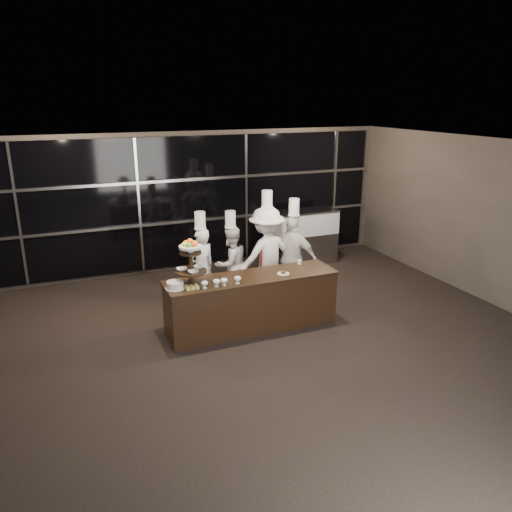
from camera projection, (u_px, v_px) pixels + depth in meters
name	position (u px, v px, depth m)	size (l,w,h in m)	color
room	(299.00, 273.00, 6.50)	(10.00, 10.00, 10.00)	black
window_wall	(194.00, 202.00, 10.84)	(8.60, 0.10, 2.80)	black
buffet_counter	(252.00, 302.00, 8.20)	(2.84, 0.74, 0.92)	black
display_stand	(191.00, 259.00, 7.56)	(0.48, 0.48, 0.74)	black
compotes	(221.00, 281.00, 7.62)	(0.65, 0.11, 0.12)	silver
layer_cake	(175.00, 285.00, 7.53)	(0.30, 0.30, 0.11)	white
pastry_squares	(192.00, 287.00, 7.52)	(0.20, 0.13, 0.05)	#E6D970
small_plate	(283.00, 273.00, 8.16)	(0.20, 0.20, 0.05)	white
chef_cup	(300.00, 262.00, 8.63)	(0.08, 0.08, 0.07)	white
display_case	(305.00, 234.00, 11.41)	(1.45, 0.63, 1.24)	#A5A5AA
chef_a	(202.00, 266.00, 8.98)	(0.63, 0.52, 1.77)	white
chef_b	(231.00, 263.00, 9.28)	(0.82, 0.72, 1.72)	silver
chef_c	(267.00, 255.00, 9.16)	(1.26, 0.86, 2.11)	white
chef_d	(293.00, 257.00, 9.24)	(0.93, 1.00, 1.95)	white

